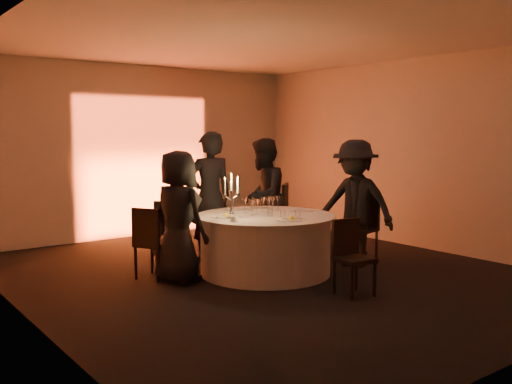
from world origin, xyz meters
TOP-DOWN VIEW (x-y plane):
  - floor at (0.00, 0.00)m, footprint 7.00×7.00m
  - ceiling at (0.00, 0.00)m, footprint 7.00×7.00m
  - wall_back at (0.00, 3.50)m, footprint 7.00×0.00m
  - wall_left at (-3.00, 0.00)m, footprint 0.00×7.00m
  - wall_right at (3.00, 0.00)m, footprint 0.00×7.00m
  - uplighter_fixture at (0.00, 3.20)m, footprint 0.25×0.12m
  - banquet_table at (0.00, 0.00)m, footprint 1.80×1.80m
  - chair_left at (-1.32, 0.62)m, footprint 0.54×0.54m
  - chair_back_left at (-0.61, 1.56)m, footprint 0.48×0.48m
  - chair_back_right at (1.07, 1.05)m, footprint 0.64×0.64m
  - chair_right at (1.50, -0.29)m, footprint 0.52×0.52m
  - chair_front at (0.19, -1.33)m, footprint 0.42×0.42m
  - guest_left at (-1.11, 0.29)m, footprint 0.70×0.90m
  - guest_back_left at (-0.18, 1.05)m, footprint 0.74×0.55m
  - guest_back_right at (0.72, 0.98)m, footprint 1.08×1.04m
  - guest_right at (1.23, -0.41)m, footprint 0.97×1.27m
  - plate_left at (-0.53, 0.12)m, footprint 0.36×0.25m
  - plate_back_left at (-0.03, 0.55)m, footprint 0.36×0.26m
  - plate_back_right at (0.27, 0.49)m, footprint 0.36×0.26m
  - plate_right at (0.61, -0.06)m, footprint 0.36×0.27m
  - plate_front at (-0.03, -0.55)m, footprint 0.36×0.26m
  - coffee_cup at (-0.65, -0.20)m, footprint 0.11×0.11m
  - candelabra at (-0.55, -0.02)m, footprint 0.24×0.11m
  - wine_glass_a at (-0.34, 0.23)m, footprint 0.07×0.07m
  - wine_glass_b at (0.17, 0.27)m, footprint 0.07×0.07m
  - wine_glass_c at (-0.05, 0.11)m, footprint 0.07×0.07m
  - wine_glass_d at (0.29, 0.21)m, footprint 0.07×0.07m
  - wine_glass_e at (0.33, 0.34)m, footprint 0.07×0.07m
  - wine_glass_f at (-0.10, 0.31)m, footprint 0.07×0.07m
  - wine_glass_g at (0.41, 0.25)m, footprint 0.07×0.07m
  - wine_glass_h at (0.16, 0.15)m, footprint 0.07×0.07m
  - wine_glass_i at (-0.16, 0.08)m, footprint 0.07×0.07m
  - tumbler_a at (0.03, -0.31)m, footprint 0.07×0.07m
  - tumbler_b at (0.23, -0.37)m, footprint 0.07×0.07m
  - tumbler_c at (-0.03, -0.14)m, footprint 0.07×0.07m

SIDE VIEW (x-z plane):
  - floor at x=0.00m, z-range 0.00..0.00m
  - uplighter_fixture at x=0.00m, z-range 0.00..0.10m
  - banquet_table at x=0.00m, z-range 0.00..0.77m
  - chair_front at x=0.19m, z-range 0.05..0.90m
  - chair_back_left at x=-0.61m, z-range 0.05..0.91m
  - chair_left at x=-1.32m, z-range 0.06..0.96m
  - chair_right at x=1.50m, z-range 0.06..1.06m
  - chair_back_right at x=1.07m, z-range 0.07..1.11m
  - plate_back_left at x=-0.03m, z-range 0.77..0.78m
  - plate_back_right at x=0.27m, z-range 0.77..0.78m
  - plate_right at x=0.61m, z-range 0.77..0.78m
  - plate_front at x=-0.03m, z-range 0.75..0.83m
  - plate_left at x=-0.53m, z-range 0.75..0.83m
  - coffee_cup at x=-0.65m, z-range 0.77..0.83m
  - guest_left at x=-1.11m, z-range 0.00..1.62m
  - tumbler_a at x=0.03m, z-range 0.77..0.86m
  - tumbler_b at x=0.23m, z-range 0.77..0.86m
  - tumbler_c at x=-0.03m, z-range 0.77..0.86m
  - guest_right at x=1.23m, z-range 0.00..1.73m
  - guest_back_right at x=0.72m, z-range 0.00..1.75m
  - wine_glass_a at x=-0.34m, z-range 0.81..1.00m
  - wine_glass_b at x=0.17m, z-range 0.81..1.00m
  - wine_glass_c at x=-0.05m, z-range 0.81..1.00m
  - wine_glass_d at x=0.29m, z-range 0.81..1.00m
  - wine_glass_e at x=0.33m, z-range 0.81..1.00m
  - wine_glass_f at x=-0.10m, z-range 0.81..1.00m
  - wine_glass_g at x=0.41m, z-range 0.81..1.00m
  - wine_glass_h at x=0.16m, z-range 0.81..1.00m
  - wine_glass_i at x=-0.16m, z-range 0.81..1.00m
  - guest_back_left at x=-0.18m, z-range 0.00..1.84m
  - candelabra at x=-0.55m, z-range 0.68..1.25m
  - wall_back at x=0.00m, z-range -2.00..5.00m
  - wall_left at x=-3.00m, z-range -2.00..5.00m
  - wall_right at x=3.00m, z-range -2.00..5.00m
  - ceiling at x=0.00m, z-range 3.00..3.00m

